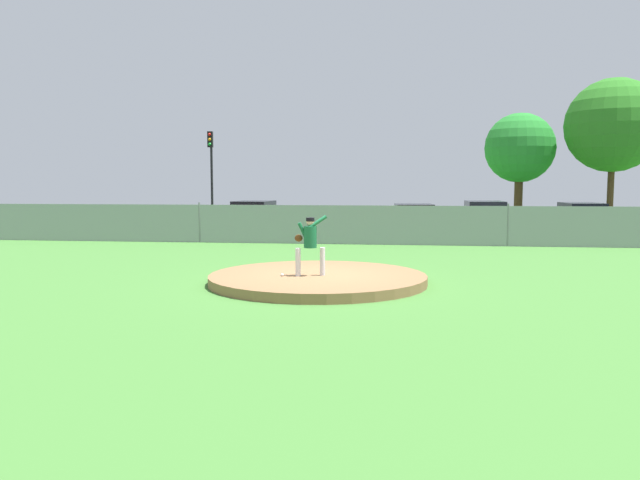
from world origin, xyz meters
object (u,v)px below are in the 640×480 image
Objects in this scene: baseball at (282,275)px; traffic_cone_orange at (376,228)px; parked_car_burgundy at (254,218)px; traffic_light_near at (211,163)px; parked_car_navy at (581,221)px; parked_car_silver at (484,220)px; parked_car_red at (414,221)px; pitcher_youth at (310,240)px.

traffic_cone_orange is (1.75, 16.03, -0.01)m from baseball.
baseball is at bearing -74.05° from parked_car_burgundy.
parked_car_burgundy is 0.76× the size of traffic_light_near.
traffic_cone_orange is at bearing 172.33° from parked_car_navy.
traffic_light_near reaches higher than parked_car_silver.
parked_car_navy is 15.55m from parked_car_burgundy.
parked_car_burgundy is (-15.55, 0.10, 0.02)m from parked_car_navy.
baseball is 15.45m from parked_car_burgundy.
parked_car_red is 2.47m from traffic_cone_orange.
parked_car_silver is 0.82× the size of traffic_light_near.
parked_car_burgundy is (-7.84, 0.37, 0.04)m from parked_car_red.
parked_car_navy is at bearing -2.93° from parked_car_silver.
traffic_light_near reaches higher than baseball.
parked_car_burgundy is (-4.91, 14.68, -0.33)m from pitcher_youth.
parked_car_navy is at bearing 52.53° from baseball.
parked_car_navy is 0.77× the size of traffic_light_near.
baseball is 16.13m from traffic_cone_orange.
parked_car_red is at bearing -171.58° from parked_car_silver.
traffic_light_near is at bearing 111.93° from baseball.
parked_car_burgundy is at bearing 105.95° from baseball.
traffic_light_near is at bearing 162.91° from parked_car_silver.
parked_car_burgundy reaches higher than parked_car_red.
pitcher_youth reaches higher than parked_car_red.
parked_car_red is at bearing -40.14° from traffic_cone_orange.
pitcher_youth is 1.10m from baseball.
parked_car_red is (2.93, 14.31, -0.38)m from pitcher_youth.
traffic_cone_orange reaches higher than baseball.
parked_car_silver is at bearing -11.57° from traffic_cone_orange.
pitcher_youth is 16.09m from parked_car_silver.
traffic_cone_orange is at bearing 86.10° from pitcher_youth.
parked_car_navy is 19.97m from traffic_light_near.
traffic_light_near is (-14.81, 4.55, 2.90)m from parked_car_silver.
parked_car_burgundy is 11.19m from parked_car_silver.
parked_car_burgundy is at bearing -168.80° from traffic_cone_orange.
parked_car_navy is at bearing -7.67° from traffic_cone_orange.
pitcher_youth is at bearing 13.72° from baseball.
parked_car_silver is (11.19, 0.12, 0.01)m from parked_car_burgundy.
baseball is 21.33m from traffic_light_near.
parked_car_navy is (11.30, 14.75, 0.50)m from baseball.
traffic_light_near is at bearing 156.22° from parked_car_red.
pitcher_youth reaches higher than traffic_cone_orange.
baseball is at bearing -96.23° from traffic_cone_orange.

